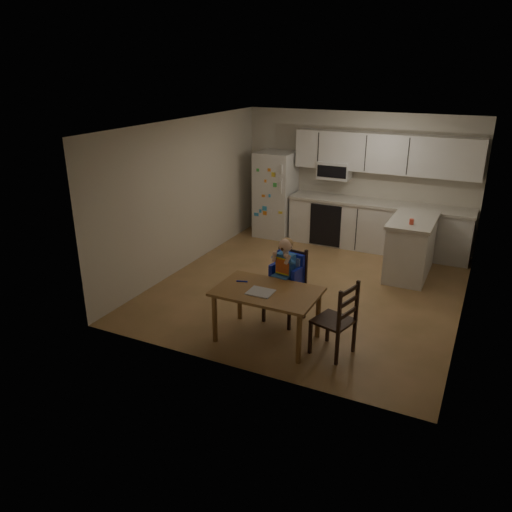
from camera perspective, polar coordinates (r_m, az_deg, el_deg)
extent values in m
cube|color=olive|center=(7.97, 6.11, -3.56)|extent=(4.50, 5.00, 0.01)
cube|color=beige|center=(9.87, 11.46, 8.66)|extent=(4.50, 0.02, 2.50)
cube|color=beige|center=(8.52, -8.00, 6.94)|extent=(0.02, 5.00, 2.50)
cube|color=beige|center=(7.15, 23.69, 2.60)|extent=(0.02, 5.00, 2.50)
cube|color=white|center=(7.30, 6.89, 14.63)|extent=(4.50, 5.00, 0.01)
cube|color=silver|center=(10.12, 2.23, 7.04)|extent=(0.72, 0.70, 1.70)
cube|color=silver|center=(9.67, 13.68, 3.20)|extent=(3.34, 0.60, 0.86)
cube|color=beige|center=(9.54, 13.90, 5.81)|extent=(3.37, 0.62, 0.05)
cube|color=black|center=(9.61, 7.92, 3.48)|extent=(0.60, 0.02, 0.80)
cube|color=silver|center=(9.49, 14.58, 11.31)|extent=(3.34, 0.34, 0.70)
cube|color=silver|center=(9.75, 8.98, 9.69)|extent=(0.60, 0.38, 0.33)
cube|color=silver|center=(8.62, 17.25, 0.86)|extent=(0.63, 1.26, 0.92)
cube|color=beige|center=(8.48, 17.60, 3.95)|extent=(0.69, 1.32, 0.05)
cylinder|color=#DD4530|center=(8.13, 17.35, 3.77)|extent=(0.07, 0.07, 0.09)
cube|color=olive|center=(6.19, 1.27, -4.10)|extent=(1.28, 0.82, 0.04)
cylinder|color=olive|center=(6.32, -4.75, -7.11)|extent=(0.06, 0.06, 0.65)
cylinder|color=olive|center=(6.84, -1.89, -4.73)|extent=(0.06, 0.06, 0.65)
cylinder|color=olive|center=(5.89, 4.92, -9.38)|extent=(0.06, 0.06, 0.65)
cylinder|color=olive|center=(6.45, 7.11, -6.61)|extent=(0.06, 0.06, 0.65)
cube|color=#B0B0B5|center=(6.13, 0.53, -4.14)|extent=(0.31, 0.27, 0.01)
cylinder|color=#1828C2|center=(6.42, -1.72, -2.90)|extent=(0.12, 0.06, 0.02)
cube|color=black|center=(6.76, 3.28, -3.81)|extent=(0.51, 0.51, 0.03)
cube|color=black|center=(6.80, 0.89, -5.83)|extent=(0.04, 0.04, 0.45)
cube|color=black|center=(7.11, 2.71, -4.61)|extent=(0.04, 0.04, 0.45)
cube|color=black|center=(6.61, 3.82, -6.71)|extent=(0.04, 0.04, 0.45)
cube|color=black|center=(6.93, 5.55, -5.42)|extent=(0.04, 0.04, 0.45)
cube|color=black|center=(6.80, 4.22, -1.07)|extent=(0.45, 0.10, 0.53)
cube|color=#1828C2|center=(6.73, 3.29, -3.28)|extent=(0.45, 0.42, 0.11)
cube|color=#1828C2|center=(6.75, 3.99, -1.05)|extent=(0.41, 0.12, 0.36)
cube|color=#649CE9|center=(6.68, 3.21, -2.86)|extent=(0.35, 0.32, 0.02)
cube|color=#276CB7|center=(6.62, 3.40, -0.86)|extent=(0.25, 0.18, 0.28)
cube|color=#D26018|center=(6.57, 3.08, -1.13)|extent=(0.20, 0.04, 0.21)
sphere|color=beige|center=(6.52, 3.40, 1.23)|extent=(0.21, 0.21, 0.18)
ellipsoid|color=olive|center=(6.51, 3.40, 1.39)|extent=(0.20, 0.19, 0.15)
cube|color=black|center=(6.08, 8.81, -7.33)|extent=(0.52, 0.52, 0.03)
cube|color=black|center=(6.41, 8.20, -7.97)|extent=(0.04, 0.04, 0.42)
cube|color=black|center=(6.25, 11.14, -9.02)|extent=(0.04, 0.04, 0.42)
cube|color=black|center=(6.14, 6.21, -9.30)|extent=(0.04, 0.04, 0.42)
cube|color=black|center=(5.96, 9.23, -10.45)|extent=(0.04, 0.04, 0.42)
cube|color=black|center=(5.87, 10.52, -5.60)|extent=(0.15, 0.41, 0.50)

